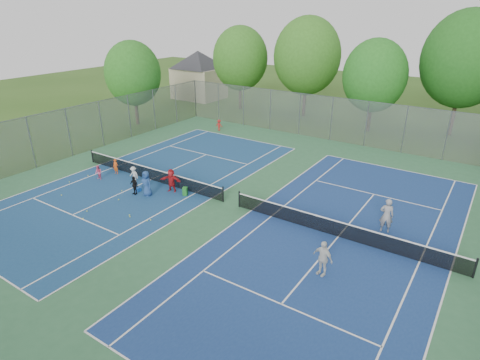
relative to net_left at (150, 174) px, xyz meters
name	(u,v)px	position (x,y,z in m)	size (l,w,h in m)	color
ground	(231,204)	(7.00, 0.00, -0.46)	(120.00, 120.00, 0.00)	#30541A
court_pad	(231,204)	(7.00, 0.00, -0.45)	(32.00, 32.00, 0.01)	#2F633E
court_left	(151,180)	(0.00, 0.00, -0.44)	(10.97, 23.77, 0.01)	navy
court_right	(338,237)	(14.00, 0.00, -0.44)	(10.97, 23.77, 0.01)	navy
net_left	(150,174)	(0.00, 0.00, 0.00)	(12.87, 0.10, 0.91)	black
net_right	(339,230)	(14.00, 0.00, 0.00)	(12.87, 0.10, 0.91)	black
fence_north	(331,119)	(7.00, 16.00, 1.54)	(32.00, 0.10, 4.00)	gray
fence_west	(69,133)	(-9.00, 0.00, 1.54)	(32.00, 0.10, 4.00)	gray
house	(198,66)	(-15.00, 24.00, 3.76)	(11.03, 11.03, 7.30)	#B7A88C
tree_nw	(240,58)	(-7.00, 22.00, 5.44)	(6.40, 6.40, 9.58)	#443326
tree_nl	(307,56)	(1.00, 23.00, 6.09)	(7.20, 7.20, 10.69)	#443326
tree_nc	(375,76)	(9.00, 21.00, 4.94)	(6.00, 6.00, 8.85)	#443326
tree_nr	(465,59)	(16.00, 24.00, 6.59)	(7.60, 7.60, 11.42)	#443326
tree_side_w	(133,73)	(-12.00, 10.00, 4.79)	(5.60, 5.60, 8.47)	#443326
ball_crate	(138,189)	(0.70, -1.83, -0.32)	(0.30, 0.30, 0.26)	blue
ball_hopper	(185,191)	(3.75, -0.59, -0.17)	(0.29, 0.29, 0.57)	#227D29
student_a	(116,167)	(-2.92, -0.60, 0.12)	(0.42, 0.27, 1.15)	#E85415
student_b	(98,173)	(-3.11, -1.99, 0.08)	(0.52, 0.40, 1.06)	#E55980
student_c	(134,175)	(-0.64, -0.94, 0.13)	(0.76, 0.44, 1.17)	silver
student_d	(134,185)	(0.88, -2.29, 0.18)	(0.75, 0.31, 1.27)	black
student_e	(147,184)	(1.71, -1.97, 0.39)	(0.83, 0.54, 1.70)	navy
student_f	(171,180)	(2.60, -0.60, 0.34)	(1.47, 0.47, 1.59)	#B3191E
child_far_baseline	(219,125)	(-3.40, 12.82, 0.10)	(0.72, 0.41, 1.12)	red
instructor	(387,216)	(15.88, 1.94, 0.54)	(0.72, 0.48, 1.99)	gray
teen_court_b	(323,258)	(14.54, -3.56, 0.42)	(1.03, 0.43, 1.75)	silver
tennis_ball_0	(130,217)	(3.05, -4.70, -0.42)	(0.07, 0.07, 0.07)	yellow
tennis_ball_1	(88,176)	(-4.29, -2.06, -0.42)	(0.07, 0.07, 0.07)	yellow
tennis_ball_2	(119,200)	(0.71, -3.52, -0.42)	(0.07, 0.07, 0.07)	#D4DF34
tennis_ball_3	(61,195)	(-2.93, -5.14, -0.42)	(0.07, 0.07, 0.07)	yellow
tennis_ball_4	(151,220)	(4.35, -4.30, -0.42)	(0.07, 0.07, 0.07)	yellow
tennis_ball_5	(69,182)	(-4.41, -3.53, -0.42)	(0.07, 0.07, 0.07)	#C9E936
tennis_ball_6	(129,215)	(2.87, -4.57, -0.42)	(0.07, 0.07, 0.07)	#CCE936
tennis_ball_7	(87,211)	(0.37, -5.64, -0.42)	(0.07, 0.07, 0.07)	#D9F138
tennis_ball_8	(83,219)	(0.96, -6.37, -0.42)	(0.07, 0.07, 0.07)	#EDF438
tennis_ball_9	(147,221)	(4.24, -4.47, -0.42)	(0.07, 0.07, 0.07)	#C2D231
tennis_ball_10	(122,191)	(-0.17, -2.51, -0.42)	(0.07, 0.07, 0.07)	#C2D531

